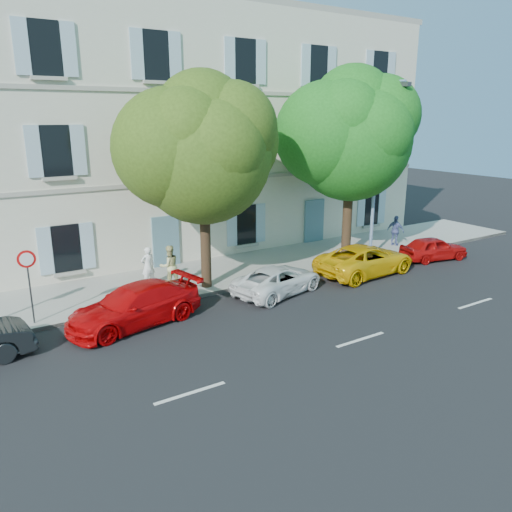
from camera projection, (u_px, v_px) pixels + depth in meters
ground at (287, 302)px, 19.27m from camera, size 90.00×90.00×0.00m
sidewalk at (231, 271)px, 22.87m from camera, size 36.00×4.50×0.15m
kerb at (256, 284)px, 21.10m from camera, size 36.00×0.16×0.16m
building at (174, 135)px, 25.94m from camera, size 28.00×7.00×12.00m
car_red_coupe at (135, 306)px, 17.02m from camera, size 5.04×2.82×1.38m
car_white_coupe at (278, 280)px, 20.07m from camera, size 4.44×2.86×1.14m
car_yellow_supercar at (365, 260)px, 22.51m from camera, size 5.03×2.56×1.36m
car_red_hatchback at (434, 248)px, 24.80m from camera, size 3.67×2.04×1.18m
tree_left at (203, 156)px, 19.17m from camera, size 5.32×5.32×8.24m
tree_right at (351, 141)px, 23.64m from camera, size 5.71×5.71×8.79m
road_sign at (28, 271)px, 16.44m from camera, size 0.59×0.09×2.56m
street_lamp at (378, 162)px, 23.54m from camera, size 0.27×1.76×8.31m
pedestrian_a at (148, 266)px, 20.54m from camera, size 0.65×0.47×1.64m
pedestrian_b at (169, 266)px, 20.44m from camera, size 0.84×0.65×1.72m
pedestrian_c at (396, 231)px, 26.91m from camera, size 0.66×1.03×1.63m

